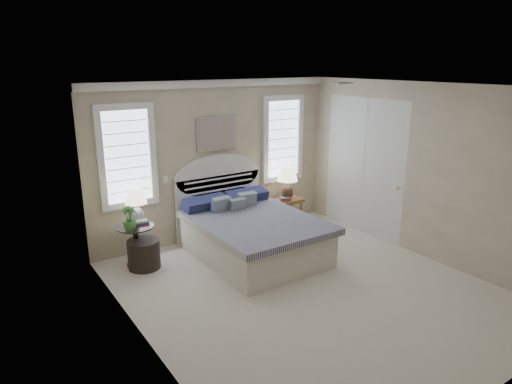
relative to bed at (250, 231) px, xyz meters
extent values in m
cube|color=beige|center=(0.00, -1.46, -0.39)|extent=(4.50, 5.00, 0.01)
cube|color=white|center=(0.00, -1.46, 2.31)|extent=(4.50, 5.00, 0.01)
cube|color=tan|center=(0.00, 1.04, 0.96)|extent=(4.50, 0.02, 2.70)
cube|color=tan|center=(-2.25, -1.46, 0.96)|extent=(0.02, 5.00, 2.70)
cube|color=tan|center=(2.25, -1.46, 0.96)|extent=(0.02, 5.00, 2.70)
cube|color=white|center=(0.00, 1.00, 2.25)|extent=(4.50, 0.08, 0.12)
cube|color=#B2B2B2|center=(1.20, -0.66, 2.29)|extent=(0.30, 0.20, 0.02)
cube|color=white|center=(-0.95, 1.03, 0.76)|extent=(0.08, 0.01, 0.12)
cube|color=#C9DFFF|center=(-1.55, 1.02, 1.21)|extent=(0.90, 0.06, 1.60)
cube|color=#C9DFFF|center=(1.40, 1.02, 1.21)|extent=(0.90, 0.06, 1.60)
cube|color=silver|center=(0.00, 1.00, 1.43)|extent=(0.74, 0.04, 0.58)
cube|color=silver|center=(2.23, -0.26, 0.81)|extent=(0.02, 1.80, 2.40)
cube|color=silver|center=(0.00, -0.13, -0.11)|extent=(1.60, 2.10, 0.55)
cube|color=navy|center=(0.00, -0.18, 0.20)|extent=(1.72, 2.15, 0.10)
cube|color=silver|center=(0.00, 0.98, 0.16)|extent=(1.62, 0.08, 1.10)
cube|color=#1D1F48|center=(-0.40, 0.70, 0.34)|extent=(0.75, 0.31, 0.23)
cube|color=#1D1F48|center=(0.40, 0.70, 0.34)|extent=(0.75, 0.31, 0.23)
cube|color=navy|center=(-0.25, 0.47, 0.32)|extent=(0.33, 0.20, 0.34)
cube|color=navy|center=(0.25, 0.47, 0.32)|extent=(0.33, 0.20, 0.34)
cube|color=navy|center=(0.00, 0.37, 0.30)|extent=(0.28, 0.14, 0.29)
cylinder|color=black|center=(-1.65, 0.59, -0.37)|extent=(0.32, 0.32, 0.03)
cylinder|color=black|center=(-1.65, 0.59, -0.09)|extent=(0.08, 0.08, 0.60)
cylinder|color=silver|center=(-1.65, 0.59, 0.23)|extent=(0.56, 0.56, 0.02)
cube|color=brown|center=(1.30, 0.69, 0.11)|extent=(0.50, 0.40, 0.06)
cube|color=brown|center=(1.30, 0.69, -0.21)|extent=(0.44, 0.34, 0.03)
cube|color=brown|center=(1.10, 0.54, -0.15)|extent=(0.04, 0.04, 0.47)
cube|color=brown|center=(1.10, 0.84, -0.15)|extent=(0.04, 0.04, 0.47)
cube|color=brown|center=(1.50, 0.54, -0.15)|extent=(0.04, 0.04, 0.47)
cube|color=brown|center=(1.50, 0.84, -0.15)|extent=(0.04, 0.04, 0.47)
cylinder|color=black|center=(-1.60, 0.44, -0.17)|extent=(0.53, 0.53, 0.44)
cylinder|color=silver|center=(-1.57, 0.71, 0.26)|extent=(0.13, 0.13, 0.03)
ellipsoid|color=silver|center=(-1.57, 0.71, 0.36)|extent=(0.23, 0.23, 0.25)
cylinder|color=gold|center=(-1.57, 0.71, 0.52)|extent=(0.03, 0.03, 0.09)
cylinder|color=black|center=(1.26, 0.67, 0.16)|extent=(0.17, 0.17, 0.03)
ellipsoid|color=black|center=(1.26, 0.67, 0.28)|extent=(0.31, 0.31, 0.29)
cylinder|color=gold|center=(1.26, 0.67, 0.46)|extent=(0.04, 0.04, 0.11)
imported|color=#32692A|center=(-1.77, 0.45, 0.42)|extent=(0.22, 0.22, 0.36)
cube|color=maroon|center=(-1.56, 0.55, 0.26)|extent=(0.22, 0.18, 0.03)
cube|color=navy|center=(-1.56, 0.55, 0.29)|extent=(0.21, 0.16, 0.03)
cube|color=beige|center=(-1.56, 0.55, 0.32)|extent=(0.20, 0.15, 0.03)
cube|color=maroon|center=(1.19, 0.63, 0.16)|extent=(0.21, 0.18, 0.02)
cube|color=navy|center=(1.19, 0.63, 0.18)|extent=(0.20, 0.17, 0.02)
cube|color=beige|center=(1.19, 0.63, 0.20)|extent=(0.18, 0.16, 0.02)
camera|label=1|loc=(-3.70, -5.71, 2.61)|focal=32.00mm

